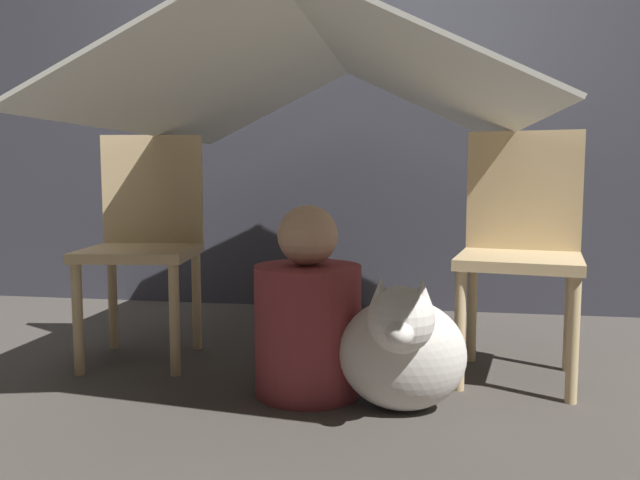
{
  "coord_description": "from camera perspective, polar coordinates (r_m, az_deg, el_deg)",
  "views": [
    {
      "loc": [
        0.36,
        -2.01,
        0.69
      ],
      "look_at": [
        0.0,
        0.13,
        0.47
      ],
      "focal_mm": 35.0,
      "sensor_mm": 36.0,
      "label": 1
    }
  ],
  "objects": [
    {
      "name": "ground_plane",
      "position": [
        2.16,
        -0.6,
        -12.84
      ],
      "size": [
        8.8,
        8.8,
        0.0
      ],
      "primitive_type": "plane",
      "color": "#47423D"
    },
    {
      "name": "wall_back",
      "position": [
        3.31,
        3.22,
        15.54
      ],
      "size": [
        7.0,
        0.05,
        2.5
      ],
      "color": "#3D3D47",
      "rests_on": "ground_plane"
    },
    {
      "name": "chair_left",
      "position": [
        2.46,
        -15.69,
        0.4
      ],
      "size": [
        0.44,
        0.44,
        0.85
      ],
      "rotation": [
        0.0,
        0.0,
        0.14
      ],
      "color": "#D1B27F",
      "rests_on": "ground_plane"
    },
    {
      "name": "chair_right",
      "position": [
        2.26,
        17.88,
        -0.15
      ],
      "size": [
        0.46,
        0.46,
        0.85
      ],
      "rotation": [
        0.0,
        0.0,
        -0.19
      ],
      "color": "#D1B27F",
      "rests_on": "ground_plane"
    },
    {
      "name": "sheet_canopy",
      "position": [
        2.2,
        0.0,
        14.36
      ],
      "size": [
        1.36,
        1.59,
        0.33
      ],
      "color": "silver"
    },
    {
      "name": "person_front",
      "position": [
        1.99,
        -0.97,
        -7.12
      ],
      "size": [
        0.34,
        0.34,
        0.6
      ],
      "color": "maroon",
      "rests_on": "ground_plane"
    },
    {
      "name": "dog",
      "position": [
        1.86,
        7.5,
        -9.76
      ],
      "size": [
        0.38,
        0.4,
        0.42
      ],
      "color": "silver",
      "rests_on": "ground_plane"
    },
    {
      "name": "floor_cushion",
      "position": [
        2.34,
        2.67,
        -10.05
      ],
      "size": [
        0.45,
        0.36,
        0.1
      ],
      "color": "#4C7FB2",
      "rests_on": "ground_plane"
    }
  ]
}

